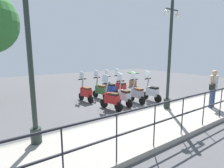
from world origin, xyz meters
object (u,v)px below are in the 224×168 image
Objects in this scene: lamp_post_near at (169,62)px; scooter_near_1 at (137,93)px; lamp_post_far at (31,70)px; scooter_near_0 at (152,92)px; potted_palm at (133,80)px; pedestrian_with_bag at (213,86)px; scooter_near_2 at (124,96)px; scooter_far_3 at (86,92)px; scooter_far_1 at (110,88)px; scooter_far_2 at (100,90)px; scooter_far_0 at (120,87)px; scooter_near_3 at (111,99)px.

scooter_near_1 is at bearing 5.54° from lamp_post_near.
scooter_near_0 is (1.51, -5.88, -1.54)m from lamp_post_far.
lamp_post_far is 4.00× the size of potted_palm.
pedestrian_with_bag is at bearing -122.55° from lamp_post_near.
scooter_near_2 is (-0.01, 0.84, 0.00)m from scooter_near_1.
scooter_near_1 and scooter_far_3 have the same top height.
scooter_near_1 and scooter_far_1 have the same top height.
lamp_post_near reaches higher than scooter_near_1.
scooter_near_2 is 1.00× the size of scooter_far_3.
lamp_post_far is 9.57m from potted_palm.
lamp_post_near is 2.30m from scooter_near_0.
scooter_near_1 is at bearing -71.50° from lamp_post_far.
potted_palm is 0.69× the size of scooter_far_2.
potted_palm is 5.14m from scooter_near_2.
lamp_post_far is at bearing 123.54° from potted_palm.
scooter_far_0 is (-1.77, 2.53, 0.04)m from potted_palm.
pedestrian_with_bag is 1.03× the size of scooter_near_2.
lamp_post_near is 2.30m from scooter_near_1.
scooter_near_2 is (1.66, -4.16, -1.54)m from lamp_post_far.
pedestrian_with_bag is 1.03× the size of scooter_far_2.
scooter_near_0 is at bearing -145.31° from scooter_far_2.
scooter_near_3 is at bearing -176.48° from scooter_far_3.
scooter_near_3 is (1.52, -3.36, -1.54)m from lamp_post_far.
pedestrian_with_bag reaches higher than scooter_far_0.
scooter_far_0 reaches higher than potted_palm.
potted_palm is at bearing -31.34° from scooter_near_0.
scooter_far_3 is (3.30, 2.15, -1.57)m from lamp_post_near.
scooter_near_1 is 1.81m from scooter_far_0.
scooter_far_1 is (1.96, 1.26, 0.00)m from scooter_near_0.
lamp_post_near is at bearing 51.93° from pedestrian_with_bag.
lamp_post_far reaches higher than scooter_far_3.
scooter_far_0 is at bearing -2.96° from lamp_post_near.
scooter_far_1 is at bearing -48.91° from scooter_near_3.
scooter_near_3 is (-0.15, 1.64, 0.00)m from scooter_near_1.
scooter_near_3 is at bearing 100.17° from scooter_near_1.
scooter_near_2 is at bearing -152.48° from scooter_far_3.
scooter_far_0 is 1.40m from scooter_far_2.
scooter_far_2 is at bearing 36.60° from scooter_near_1.
scooter_near_2 is 2.14m from scooter_far_0.
scooter_near_1 reaches higher than potted_palm.
scooter_near_2 is at bearing 38.70° from pedestrian_with_bag.
scooter_far_3 reaches higher than potted_palm.
scooter_near_1 is at bearing -87.55° from scooter_near_2.
scooter_near_3 is 1.95m from scooter_far_2.
lamp_post_near is at bearing 175.12° from scooter_far_0.
potted_palm is 0.69× the size of scooter_far_0.
pedestrian_with_bag is 5.04m from scooter_far_1.
lamp_post_near is 3.93m from scooter_far_2.
lamp_post_near is 2.79× the size of scooter_far_1.
scooter_near_3 is (1.52, 1.80, -1.57)m from lamp_post_near.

